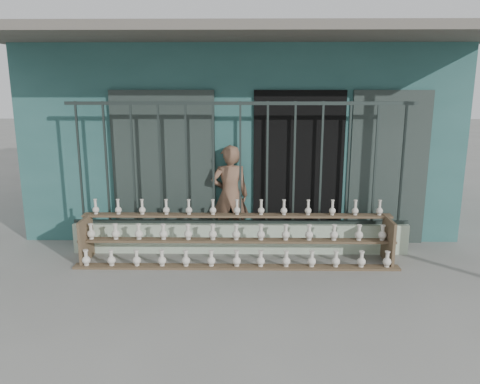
{
  "coord_description": "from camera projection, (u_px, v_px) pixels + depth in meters",
  "views": [
    {
      "loc": [
        0.09,
        -5.42,
        2.47
      ],
      "look_at": [
        0.0,
        1.0,
        1.0
      ],
      "focal_mm": 35.0,
      "sensor_mm": 36.0,
      "label": 1
    }
  ],
  "objects": [
    {
      "name": "parapet_wall",
      "position": [
        240.0,
        238.0,
        7.05
      ],
      "size": [
        5.0,
        0.2,
        0.45
      ],
      "primitive_type": "cube",
      "color": "#B5CBAE",
      "rests_on": "ground"
    },
    {
      "name": "shelf_rack",
      "position": [
        236.0,
        238.0,
        6.62
      ],
      "size": [
        4.5,
        0.68,
        0.85
      ],
      "color": "brown",
      "rests_on": "ground"
    },
    {
      "name": "elderly_woman",
      "position": [
        230.0,
        196.0,
        7.26
      ],
      "size": [
        0.62,
        0.44,
        1.59
      ],
      "primitive_type": "imported",
      "rotation": [
        0.0,
        0.0,
        3.25
      ],
      "color": "brown",
      "rests_on": "ground"
    },
    {
      "name": "workshop_building",
      "position": [
        242.0,
        127.0,
        9.59
      ],
      "size": [
        7.4,
        6.6,
        3.21
      ],
      "color": "#285552",
      "rests_on": "ground"
    },
    {
      "name": "security_fence",
      "position": [
        240.0,
        164.0,
        6.8
      ],
      "size": [
        5.0,
        0.04,
        1.8
      ],
      "color": "#283330",
      "rests_on": "parapet_wall"
    },
    {
      "name": "ground",
      "position": [
        239.0,
        288.0,
        5.83
      ],
      "size": [
        60.0,
        60.0,
        0.0
      ],
      "primitive_type": "plane",
      "color": "slate"
    }
  ]
}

